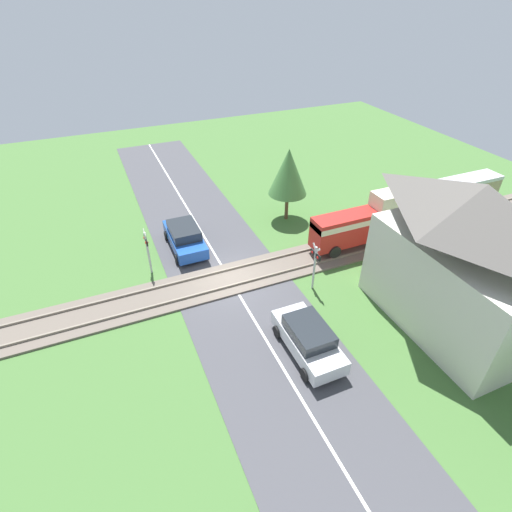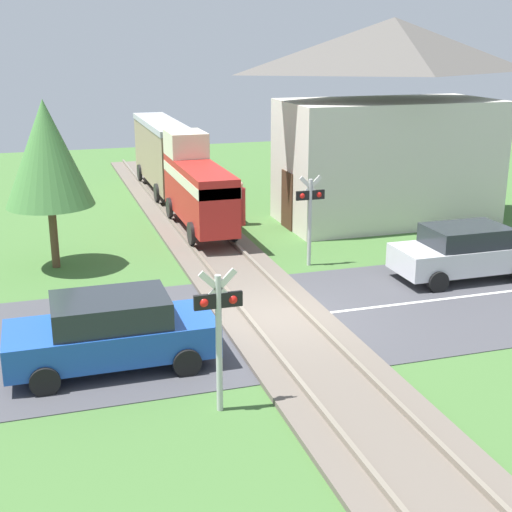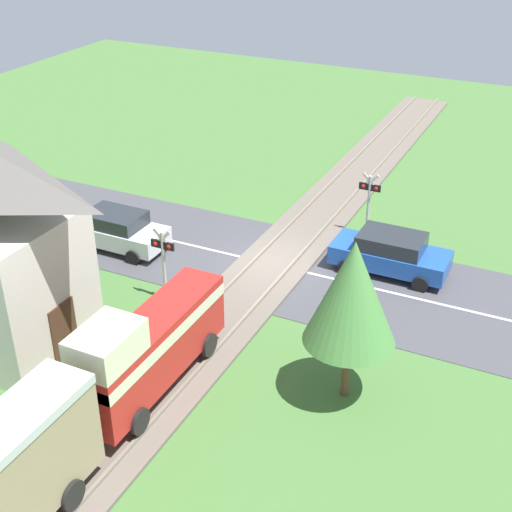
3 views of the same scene
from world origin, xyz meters
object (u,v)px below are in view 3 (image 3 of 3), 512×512
object	(u,v)px
car_far_side	(116,230)
crossing_signal_east_approach	(163,255)
pedestrian_by_station	(86,372)
car_near_crossing	(390,253)
crossing_signal_west_approach	(369,196)
train	(59,430)

from	to	relation	value
car_far_side	crossing_signal_east_approach	bearing A→B (deg)	147.27
crossing_signal_east_approach	pedestrian_by_station	world-z (taller)	crossing_signal_east_approach
car_near_crossing	crossing_signal_east_approach	bearing A→B (deg)	39.17
car_near_crossing	car_far_side	world-z (taller)	car_near_crossing
car_far_side	pedestrian_by_station	bearing A→B (deg)	120.01
car_far_side	crossing_signal_west_approach	world-z (taller)	crossing_signal_west_approach
car_near_crossing	crossing_signal_east_approach	size ratio (longest dim) A/B	1.56
pedestrian_by_station	train	bearing A→B (deg)	119.49
train	crossing_signal_west_approach	world-z (taller)	train
pedestrian_by_station	car_far_side	bearing A→B (deg)	-59.99
train	car_near_crossing	bearing A→B (deg)	-106.68
train	pedestrian_by_station	world-z (taller)	train
car_far_side	crossing_signal_west_approach	distance (m)	10.27
crossing_signal_west_approach	crossing_signal_east_approach	world-z (taller)	same
crossing_signal_east_approach	crossing_signal_west_approach	bearing A→B (deg)	-121.85
crossing_signal_west_approach	pedestrian_by_station	size ratio (longest dim) A/B	1.69
car_near_crossing	crossing_signal_west_approach	xyz separation A→B (m)	(1.71, -2.47, 0.99)
crossing_signal_west_approach	crossing_signal_east_approach	size ratio (longest dim) A/B	1.00
crossing_signal_east_approach	pedestrian_by_station	bearing A→B (deg)	97.10
train	pedestrian_by_station	bearing A→B (deg)	-60.51
train	crossing_signal_east_approach	distance (m)	8.81
car_near_crossing	pedestrian_by_station	distance (m)	12.22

